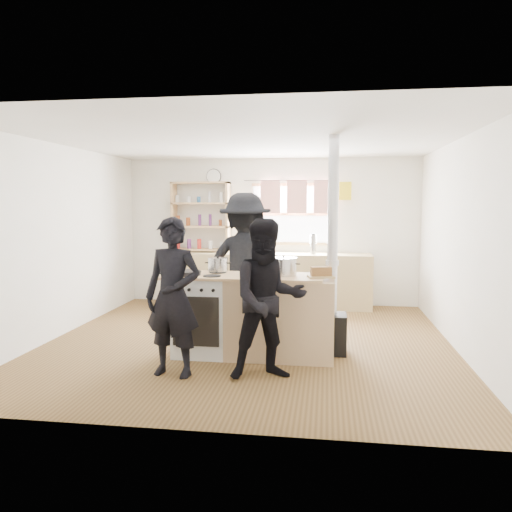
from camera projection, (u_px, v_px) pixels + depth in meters
name	position (u px, v px, depth m)	size (l,w,h in m)	color
ground	(249.00, 342.00, 6.28)	(5.00, 5.00, 0.01)	brown
back_counter	(269.00, 280.00, 8.42)	(3.40, 0.55, 0.90)	tan
shelving_unit	(201.00, 216.00, 8.59)	(1.00, 0.28, 1.20)	tan
thermos	(313.00, 244.00, 8.25)	(0.10, 0.10, 0.32)	silver
cooking_island	(254.00, 316.00, 5.67)	(1.97, 0.64, 0.93)	silver
skillet_greens	(186.00, 273.00, 5.63)	(0.40, 0.40, 0.05)	black
roast_tray	(257.00, 272.00, 5.61)	(0.41, 0.33, 0.07)	silver
stockpot_stove	(218.00, 265.00, 5.87)	(0.24, 0.24, 0.19)	silver
stockpot_counter	(284.00, 266.00, 5.60)	(0.30, 0.30, 0.22)	#BBBBBD
bread_board	(321.00, 273.00, 5.43)	(0.31, 0.25, 0.12)	tan
flue_heater	(332.00, 297.00, 5.75)	(0.35, 0.35, 2.50)	black
person_near_left	(173.00, 297.00, 4.99)	(0.59, 0.38, 1.61)	black
person_near_right	(268.00, 299.00, 4.91)	(0.77, 0.60, 1.59)	black
person_far	(245.00, 264.00, 6.57)	(1.21, 0.70, 1.87)	black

